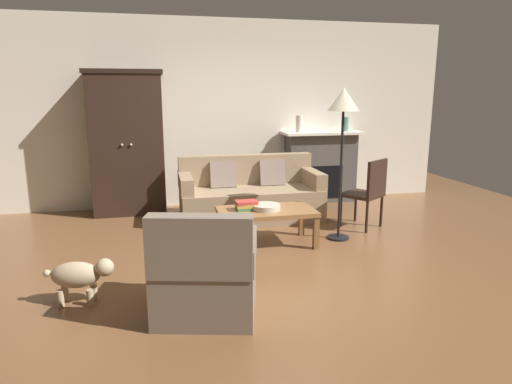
% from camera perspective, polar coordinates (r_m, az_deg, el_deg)
% --- Properties ---
extents(ground_plane, '(9.60, 9.60, 0.00)m').
position_cam_1_polar(ground_plane, '(4.87, 0.26, -8.26)').
color(ground_plane, brown).
extents(back_wall, '(7.20, 0.10, 2.80)m').
position_cam_1_polar(back_wall, '(7.07, -4.39, 9.81)').
color(back_wall, silver).
rests_on(back_wall, ground).
extents(fireplace, '(1.26, 0.48, 1.12)m').
position_cam_1_polar(fireplace, '(7.30, 8.15, 3.24)').
color(fireplace, '#4C4947').
rests_on(fireplace, ground).
extents(armoire, '(1.06, 0.57, 2.03)m').
position_cam_1_polar(armoire, '(6.71, -15.90, 5.96)').
color(armoire, black).
rests_on(armoire, ground).
extents(couch, '(1.92, 0.85, 0.86)m').
position_cam_1_polar(couch, '(6.25, -0.77, -0.55)').
color(couch, '#937A5B').
rests_on(couch, ground).
extents(coffee_table, '(1.10, 0.60, 0.42)m').
position_cam_1_polar(coffee_table, '(5.16, 1.30, -2.80)').
color(coffee_table, olive).
rests_on(coffee_table, ground).
extents(fruit_bowl, '(0.33, 0.33, 0.06)m').
position_cam_1_polar(fruit_bowl, '(5.14, 1.28, -1.90)').
color(fruit_bowl, beige).
rests_on(fruit_bowl, coffee_table).
extents(book_stack, '(0.25, 0.18, 0.11)m').
position_cam_1_polar(book_stack, '(5.12, -1.20, -1.68)').
color(book_stack, '#427A4C').
rests_on(book_stack, coffee_table).
extents(mantel_vase_cream, '(0.11, 0.11, 0.26)m').
position_cam_1_polar(mantel_vase_cream, '(7.08, 5.46, 8.57)').
color(mantel_vase_cream, beige).
rests_on(mantel_vase_cream, fireplace).
extents(mantel_vase_jade, '(0.11, 0.11, 0.22)m').
position_cam_1_polar(mantel_vase_jade, '(7.35, 11.16, 8.40)').
color(mantel_vase_jade, slate).
rests_on(mantel_vase_jade, fireplace).
extents(armchair_near_left, '(0.93, 0.93, 0.88)m').
position_cam_1_polar(armchair_near_left, '(3.62, -6.35, -10.52)').
color(armchair_near_left, '#756656').
rests_on(armchair_near_left, ground).
extents(side_chair_wooden, '(0.61, 0.61, 0.90)m').
position_cam_1_polar(side_chair_wooden, '(5.94, 13.99, 0.32)').
color(side_chair_wooden, black).
rests_on(side_chair_wooden, ground).
extents(floor_lamp, '(0.36, 0.36, 1.78)m').
position_cam_1_polar(floor_lamp, '(5.30, 10.96, 10.28)').
color(floor_lamp, black).
rests_on(floor_lamp, ground).
extents(dog, '(0.57, 0.26, 0.39)m').
position_cam_1_polar(dog, '(4.07, -21.33, -9.76)').
color(dog, tan).
rests_on(dog, ground).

